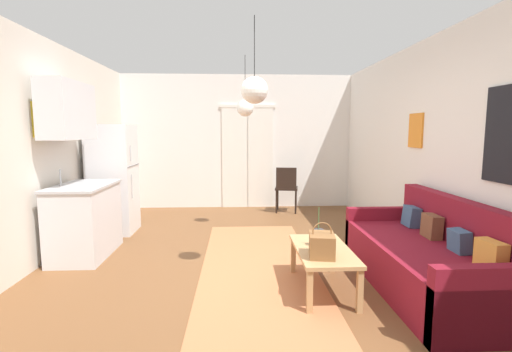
{
  "coord_description": "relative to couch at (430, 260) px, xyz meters",
  "views": [
    {
      "loc": [
        -0.0,
        -3.62,
        1.55
      ],
      "look_at": [
        0.24,
        1.17,
        0.96
      ],
      "focal_mm": 25.68,
      "sensor_mm": 36.0,
      "label": 1
    }
  ],
  "objects": [
    {
      "name": "ground_plane",
      "position": [
        -1.87,
        0.25,
        -0.34
      ],
      "size": [
        5.16,
        8.14,
        0.1
      ],
      "primitive_type": "cube",
      "color": "brown"
    },
    {
      "name": "wall_back",
      "position": [
        -1.86,
        4.07,
        1.03
      ],
      "size": [
        4.76,
        0.13,
        2.66
      ],
      "color": "white",
      "rests_on": "ground_plane"
    },
    {
      "name": "wall_right",
      "position": [
        0.45,
        0.25,
        1.04
      ],
      "size": [
        0.12,
        7.74,
        2.66
      ],
      "color": "white",
      "rests_on": "ground_plane"
    },
    {
      "name": "area_rug",
      "position": [
        -1.64,
        0.66,
        -0.29
      ],
      "size": [
        1.28,
        3.5,
        0.01
      ],
      "primitive_type": "cube",
      "color": "#B26B42",
      "rests_on": "ground_plane"
    },
    {
      "name": "couch",
      "position": [
        0.0,
        0.0,
        0.0
      ],
      "size": [
        0.88,
        2.08,
        0.89
      ],
      "color": "maroon",
      "rests_on": "ground_plane"
    },
    {
      "name": "coffee_table",
      "position": [
        -1.05,
        0.02,
        0.07
      ],
      "size": [
        0.51,
        0.99,
        0.42
      ],
      "color": "tan",
      "rests_on": "ground_plane"
    },
    {
      "name": "bamboo_vase",
      "position": [
        -1.08,
        0.1,
        0.22
      ],
      "size": [
        0.1,
        0.1,
        0.39
      ],
      "color": "#2D2D33",
      "rests_on": "coffee_table"
    },
    {
      "name": "handbag",
      "position": [
        -1.12,
        -0.2,
        0.24
      ],
      "size": [
        0.26,
        0.31,
        0.32
      ],
      "color": "brown",
      "rests_on": "coffee_table"
    },
    {
      "name": "refrigerator",
      "position": [
        -3.76,
        2.24,
        0.53
      ],
      "size": [
        0.64,
        0.62,
        1.65
      ],
      "color": "white",
      "rests_on": "ground_plane"
    },
    {
      "name": "kitchen_counter",
      "position": [
        -3.8,
        1.17,
        0.53
      ],
      "size": [
        0.61,
        1.04,
        2.13
      ],
      "color": "silver",
      "rests_on": "ground_plane"
    },
    {
      "name": "accent_chair",
      "position": [
        -0.95,
        3.46,
        0.21
      ],
      "size": [
        0.48,
        0.47,
        0.87
      ],
      "rotation": [
        0.0,
        0.0,
        2.96
      ],
      "color": "black",
      "rests_on": "ground_plane"
    },
    {
      "name": "pendant_lamp_near",
      "position": [
        -1.7,
        0.31,
        1.66
      ],
      "size": [
        0.27,
        0.27,
        0.84
      ],
      "color": "black"
    },
    {
      "name": "pendant_lamp_far",
      "position": [
        -1.75,
        2.17,
        1.6
      ],
      "size": [
        0.25,
        0.25,
        0.89
      ],
      "color": "black"
    }
  ]
}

